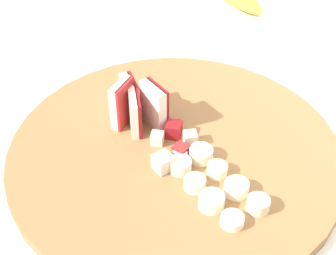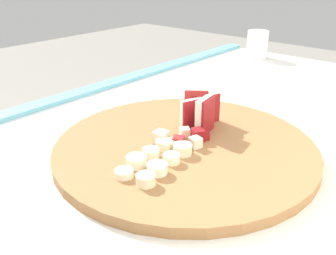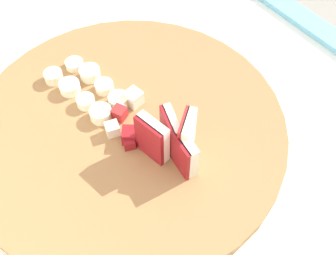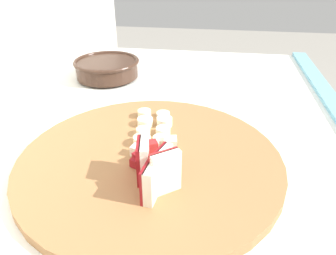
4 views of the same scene
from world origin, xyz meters
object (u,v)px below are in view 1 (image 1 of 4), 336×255
at_px(apple_wedge_fan, 136,104).
at_px(banana_slice_rows, 215,183).
at_px(apple_dice_pile, 174,144).
at_px(cutting_board, 175,153).

distance_m(apple_wedge_fan, banana_slice_rows, 0.16).
bearing_deg(apple_dice_pile, cutting_board, 122.61).
xyz_separation_m(cutting_board, apple_dice_pile, (0.00, -0.00, 0.02)).
bearing_deg(apple_wedge_fan, apple_dice_pile, 14.00).
distance_m(apple_wedge_fan, apple_dice_pile, 0.08).
bearing_deg(apple_dice_pile, banana_slice_rows, 9.20).
bearing_deg(apple_dice_pile, apple_wedge_fan, -166.00).
relative_size(apple_wedge_fan, banana_slice_rows, 0.63).
distance_m(cutting_board, apple_dice_pile, 0.02).
relative_size(apple_wedge_fan, apple_dice_pile, 1.08).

